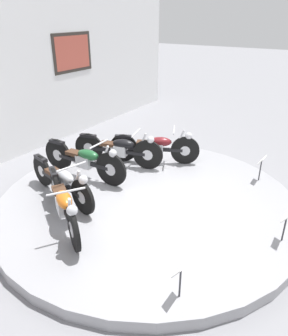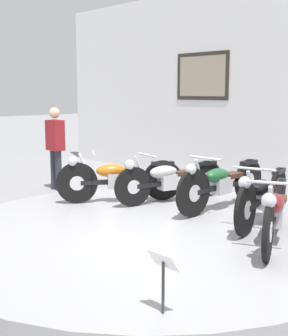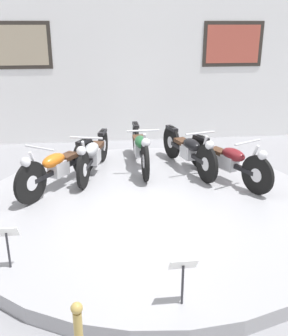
{
  "view_description": "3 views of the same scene",
  "coord_description": "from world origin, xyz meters",
  "px_view_note": "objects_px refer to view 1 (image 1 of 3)",
  "views": [
    {
      "loc": [
        -4.34,
        -2.67,
        3.2
      ],
      "look_at": [
        0.1,
        0.15,
        0.68
      ],
      "focal_mm": 35.0,
      "sensor_mm": 36.0,
      "label": 1
    },
    {
      "loc": [
        4.14,
        -3.95,
        1.89
      ],
      "look_at": [
        -0.26,
        0.16,
        0.91
      ],
      "focal_mm": 50.0,
      "sensor_mm": 36.0,
      "label": 2
    },
    {
      "loc": [
        -0.7,
        -5.29,
        2.69
      ],
      "look_at": [
        -0.1,
        -0.04,
        0.73
      ],
      "focal_mm": 42.0,
      "sensor_mm": 36.0,
      "label": 3
    }
  ],
  "objects_px": {
    "motorcycle_maroon": "(156,146)",
    "info_placard_front_right": "(261,163)",
    "motorcycle_orange": "(63,203)",
    "info_placard_front_left": "(181,272)",
    "motorcycle_black": "(119,148)",
    "motorcycle_green": "(85,159)",
    "motorcycle_silver": "(62,180)",
    "info_placard_front_centre": "(286,219)"
  },
  "relations": [
    {
      "from": "info_placard_front_left",
      "to": "motorcycle_orange",
      "type": "bearing_deg",
      "value": 80.87
    },
    {
      "from": "motorcycle_silver",
      "to": "motorcycle_green",
      "type": "bearing_deg",
      "value": 14.98
    },
    {
      "from": "motorcycle_black",
      "to": "info_placard_front_centre",
      "type": "relative_size",
      "value": 3.79
    },
    {
      "from": "motorcycle_silver",
      "to": "info_placard_front_centre",
      "type": "height_order",
      "value": "motorcycle_silver"
    },
    {
      "from": "info_placard_front_right",
      "to": "motorcycle_silver",
      "type": "bearing_deg",
      "value": 133.27
    },
    {
      "from": "info_placard_front_centre",
      "to": "motorcycle_black",
      "type": "bearing_deg",
      "value": 76.57
    },
    {
      "from": "info_placard_front_left",
      "to": "info_placard_front_right",
      "type": "height_order",
      "value": "same"
    },
    {
      "from": "motorcycle_black",
      "to": "info_placard_front_right",
      "type": "bearing_deg",
      "value": -71.99
    },
    {
      "from": "motorcycle_green",
      "to": "motorcycle_maroon",
      "type": "distance_m",
      "value": 1.61
    },
    {
      "from": "motorcycle_orange",
      "to": "info_placard_front_right",
      "type": "xyz_separation_m",
      "value": [
        3.13,
        -2.16,
        -0.02
      ]
    },
    {
      "from": "motorcycle_orange",
      "to": "motorcycle_silver",
      "type": "bearing_deg",
      "value": 46.83
    },
    {
      "from": "motorcycle_black",
      "to": "info_placard_front_left",
      "type": "height_order",
      "value": "motorcycle_black"
    },
    {
      "from": "motorcycle_green",
      "to": "motorcycle_black",
      "type": "relative_size",
      "value": 1.04
    },
    {
      "from": "motorcycle_orange",
      "to": "info_placard_front_right",
      "type": "distance_m",
      "value": 3.81
    },
    {
      "from": "motorcycle_orange",
      "to": "info_placard_front_right",
      "type": "height_order",
      "value": "motorcycle_orange"
    },
    {
      "from": "motorcycle_black",
      "to": "info_placard_front_left",
      "type": "bearing_deg",
      "value": -133.24
    },
    {
      "from": "info_placard_front_right",
      "to": "motorcycle_green",
      "type": "bearing_deg",
      "value": 120.32
    },
    {
      "from": "info_placard_front_right",
      "to": "motorcycle_orange",
      "type": "bearing_deg",
      "value": 145.35
    },
    {
      "from": "motorcycle_orange",
      "to": "info_placard_front_left",
      "type": "xyz_separation_m",
      "value": [
        -0.35,
        -2.16,
        -0.02
      ]
    },
    {
      "from": "motorcycle_black",
      "to": "info_placard_front_right",
      "type": "xyz_separation_m",
      "value": [
        0.89,
        -2.75,
        -0.02
      ]
    },
    {
      "from": "motorcycle_green",
      "to": "info_placard_front_right",
      "type": "bearing_deg",
      "value": -59.68
    },
    {
      "from": "motorcycle_maroon",
      "to": "info_placard_front_centre",
      "type": "relative_size",
      "value": 3.51
    },
    {
      "from": "motorcycle_orange",
      "to": "info_placard_front_centre",
      "type": "distance_m",
      "value": 3.27
    },
    {
      "from": "motorcycle_maroon",
      "to": "info_placard_front_right",
      "type": "relative_size",
      "value": 3.51
    },
    {
      "from": "motorcycle_black",
      "to": "motorcycle_maroon",
      "type": "distance_m",
      "value": 0.8
    },
    {
      "from": "motorcycle_orange",
      "to": "motorcycle_black",
      "type": "height_order",
      "value": "motorcycle_black"
    },
    {
      "from": "motorcycle_silver",
      "to": "motorcycle_maroon",
      "type": "bearing_deg",
      "value": -14.7
    },
    {
      "from": "motorcycle_orange",
      "to": "motorcycle_black",
      "type": "xyz_separation_m",
      "value": [
        2.24,
        0.58,
        0.0
      ]
    },
    {
      "from": "motorcycle_maroon",
      "to": "info_placard_front_centre",
      "type": "height_order",
      "value": "motorcycle_maroon"
    },
    {
      "from": "motorcycle_orange",
      "to": "info_placard_front_right",
      "type": "bearing_deg",
      "value": -34.65
    },
    {
      "from": "motorcycle_silver",
      "to": "motorcycle_black",
      "type": "height_order",
      "value": "motorcycle_black"
    },
    {
      "from": "motorcycle_green",
      "to": "info_placard_front_right",
      "type": "relative_size",
      "value": 3.95
    },
    {
      "from": "info_placard_front_left",
      "to": "info_placard_front_centre",
      "type": "distance_m",
      "value": 1.91
    },
    {
      "from": "motorcycle_silver",
      "to": "info_placard_front_centre",
      "type": "relative_size",
      "value": 3.72
    },
    {
      "from": "motorcycle_silver",
      "to": "info_placard_front_left",
      "type": "relative_size",
      "value": 3.72
    },
    {
      "from": "motorcycle_black",
      "to": "motorcycle_orange",
      "type": "bearing_deg",
      "value": -165.36
    },
    {
      "from": "motorcycle_black",
      "to": "info_placard_front_right",
      "type": "distance_m",
      "value": 2.89
    },
    {
      "from": "info_placard_front_centre",
      "to": "info_placard_front_right",
      "type": "bearing_deg",
      "value": 24.53
    },
    {
      "from": "motorcycle_silver",
      "to": "info_placard_front_right",
      "type": "xyz_separation_m",
      "value": [
        2.59,
        -2.75,
        -0.0
      ]
    },
    {
      "from": "motorcycle_green",
      "to": "motorcycle_maroon",
      "type": "bearing_deg",
      "value": -30.37
    },
    {
      "from": "motorcycle_silver",
      "to": "motorcycle_black",
      "type": "relative_size",
      "value": 0.98
    },
    {
      "from": "motorcycle_maroon",
      "to": "motorcycle_black",
      "type": "bearing_deg",
      "value": 132.62
    }
  ]
}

